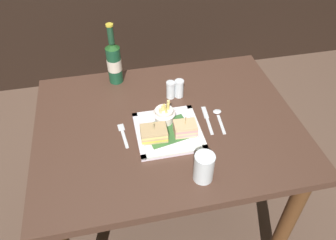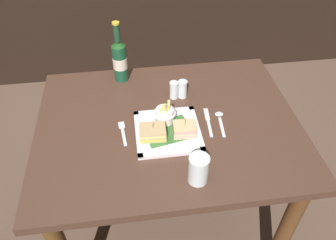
{
  "view_description": "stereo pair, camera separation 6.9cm",
  "coord_description": "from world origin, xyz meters",
  "px_view_note": "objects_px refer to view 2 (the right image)",
  "views": [
    {
      "loc": [
        -0.2,
        -0.94,
        1.63
      ],
      "look_at": [
        -0.0,
        -0.03,
        0.77
      ],
      "focal_mm": 35.37,
      "sensor_mm": 36.0,
      "label": 1
    },
    {
      "loc": [
        -0.13,
        -0.95,
        1.63
      ],
      "look_at": [
        -0.0,
        -0.03,
        0.77
      ],
      "focal_mm": 35.37,
      "sensor_mm": 36.0,
      "label": 2
    }
  ],
  "objects_px": {
    "sandwich_half_right": "(184,129)",
    "spoon": "(220,118)",
    "water_glass": "(198,171)",
    "pepper_shaker": "(182,90)",
    "sandwich_half_left": "(153,132)",
    "fries_cup": "(165,113)",
    "fork": "(123,132)",
    "square_plate": "(168,132)",
    "knife": "(208,121)",
    "dining_table": "(168,143)",
    "beer_bottle": "(120,59)",
    "salt_shaker": "(174,91)"
  },
  "relations": [
    {
      "from": "fork",
      "to": "knife",
      "type": "bearing_deg",
      "value": 2.63
    },
    {
      "from": "beer_bottle",
      "to": "knife",
      "type": "height_order",
      "value": "beer_bottle"
    },
    {
      "from": "sandwich_half_left",
      "to": "knife",
      "type": "relative_size",
      "value": 0.61
    },
    {
      "from": "square_plate",
      "to": "water_glass",
      "type": "xyz_separation_m",
      "value": [
        0.07,
        -0.23,
        0.04
      ]
    },
    {
      "from": "sandwich_half_right",
      "to": "beer_bottle",
      "type": "height_order",
      "value": "beer_bottle"
    },
    {
      "from": "water_glass",
      "to": "pepper_shaker",
      "type": "distance_m",
      "value": 0.45
    },
    {
      "from": "salt_shaker",
      "to": "knife",
      "type": "bearing_deg",
      "value": -56.06
    },
    {
      "from": "square_plate",
      "to": "salt_shaker",
      "type": "distance_m",
      "value": 0.22
    },
    {
      "from": "beer_bottle",
      "to": "salt_shaker",
      "type": "xyz_separation_m",
      "value": [
        0.22,
        -0.17,
        -0.07
      ]
    },
    {
      "from": "water_glass",
      "to": "pepper_shaker",
      "type": "xyz_separation_m",
      "value": [
        0.02,
        0.45,
        -0.01
      ]
    },
    {
      "from": "sandwich_half_right",
      "to": "spoon",
      "type": "bearing_deg",
      "value": 25.05
    },
    {
      "from": "knife",
      "to": "salt_shaker",
      "type": "relative_size",
      "value": 2.11
    },
    {
      "from": "fries_cup",
      "to": "sandwich_half_right",
      "type": "bearing_deg",
      "value": -50.69
    },
    {
      "from": "sandwich_half_left",
      "to": "fries_cup",
      "type": "distance_m",
      "value": 0.1
    },
    {
      "from": "sandwich_half_left",
      "to": "pepper_shaker",
      "type": "relative_size",
      "value": 1.25
    },
    {
      "from": "dining_table",
      "to": "sandwich_half_left",
      "type": "distance_m",
      "value": 0.18
    },
    {
      "from": "fries_cup",
      "to": "pepper_shaker",
      "type": "xyz_separation_m",
      "value": [
        0.1,
        0.16,
        -0.02
      ]
    },
    {
      "from": "knife",
      "to": "fries_cup",
      "type": "bearing_deg",
      "value": 175.98
    },
    {
      "from": "beer_bottle",
      "to": "water_glass",
      "type": "distance_m",
      "value": 0.66
    },
    {
      "from": "knife",
      "to": "pepper_shaker",
      "type": "height_order",
      "value": "pepper_shaker"
    },
    {
      "from": "square_plate",
      "to": "sandwich_half_left",
      "type": "bearing_deg",
      "value": -159.17
    },
    {
      "from": "beer_bottle",
      "to": "knife",
      "type": "bearing_deg",
      "value": -45.48
    },
    {
      "from": "dining_table",
      "to": "spoon",
      "type": "bearing_deg",
      "value": -1.65
    },
    {
      "from": "fries_cup",
      "to": "fork",
      "type": "height_order",
      "value": "fries_cup"
    },
    {
      "from": "dining_table",
      "to": "spoon",
      "type": "height_order",
      "value": "spoon"
    },
    {
      "from": "sandwich_half_right",
      "to": "pepper_shaker",
      "type": "height_order",
      "value": "sandwich_half_right"
    },
    {
      "from": "sandwich_half_left",
      "to": "beer_bottle",
      "type": "height_order",
      "value": "beer_bottle"
    },
    {
      "from": "dining_table",
      "to": "beer_bottle",
      "type": "bearing_deg",
      "value": 118.08
    },
    {
      "from": "fries_cup",
      "to": "beer_bottle",
      "type": "bearing_deg",
      "value": 115.95
    },
    {
      "from": "beer_bottle",
      "to": "spoon",
      "type": "xyz_separation_m",
      "value": [
        0.38,
        -0.33,
        -0.1
      ]
    },
    {
      "from": "dining_table",
      "to": "knife",
      "type": "xyz_separation_m",
      "value": [
        0.16,
        -0.01,
        0.12
      ]
    },
    {
      "from": "water_glass",
      "to": "pepper_shaker",
      "type": "bearing_deg",
      "value": 86.91
    },
    {
      "from": "sandwich_half_right",
      "to": "pepper_shaker",
      "type": "distance_m",
      "value": 0.24
    },
    {
      "from": "water_glass",
      "to": "salt_shaker",
      "type": "xyz_separation_m",
      "value": [
        -0.01,
        0.45,
        -0.01
      ]
    },
    {
      "from": "water_glass",
      "to": "salt_shaker",
      "type": "relative_size",
      "value": 1.38
    },
    {
      "from": "sandwich_half_left",
      "to": "water_glass",
      "type": "bearing_deg",
      "value": -58.56
    },
    {
      "from": "fries_cup",
      "to": "beer_bottle",
      "type": "distance_m",
      "value": 0.37
    },
    {
      "from": "pepper_shaker",
      "to": "fork",
      "type": "bearing_deg",
      "value": -145.1
    },
    {
      "from": "fries_cup",
      "to": "salt_shaker",
      "type": "height_order",
      "value": "fries_cup"
    },
    {
      "from": "sandwich_half_right",
      "to": "beer_bottle",
      "type": "relative_size",
      "value": 0.31
    },
    {
      "from": "dining_table",
      "to": "fries_cup",
      "type": "bearing_deg",
      "value": -172.16
    },
    {
      "from": "dining_table",
      "to": "pepper_shaker",
      "type": "bearing_deg",
      "value": 61.78
    },
    {
      "from": "pepper_shaker",
      "to": "sandwich_half_left",
      "type": "bearing_deg",
      "value": -123.04
    },
    {
      "from": "sandwich_half_right",
      "to": "knife",
      "type": "relative_size",
      "value": 0.53
    },
    {
      "from": "square_plate",
      "to": "spoon",
      "type": "xyz_separation_m",
      "value": [
        0.22,
        0.05,
        -0.0
      ]
    },
    {
      "from": "sandwich_half_left",
      "to": "spoon",
      "type": "xyz_separation_m",
      "value": [
        0.28,
        0.07,
        -0.03
      ]
    },
    {
      "from": "beer_bottle",
      "to": "knife",
      "type": "relative_size",
      "value": 1.7
    },
    {
      "from": "sandwich_half_left",
      "to": "fries_cup",
      "type": "height_order",
      "value": "fries_cup"
    },
    {
      "from": "beer_bottle",
      "to": "pepper_shaker",
      "type": "distance_m",
      "value": 0.31
    },
    {
      "from": "square_plate",
      "to": "fork",
      "type": "relative_size",
      "value": 1.86
    }
  ]
}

